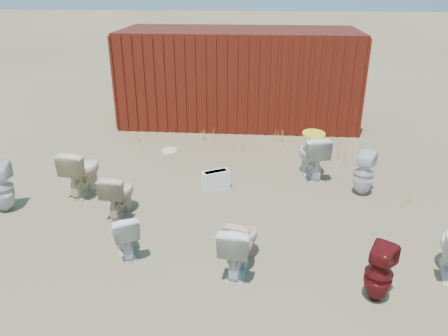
# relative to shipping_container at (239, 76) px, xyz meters

# --- Properties ---
(ground) EXTENTS (100.00, 100.00, 0.00)m
(ground) POSITION_rel_shipping_container_xyz_m (0.00, -5.20, -1.20)
(ground) COLOR brown
(ground) RESTS_ON ground
(shipping_container) EXTENTS (6.00, 2.40, 2.40)m
(shipping_container) POSITION_rel_shipping_container_xyz_m (0.00, 0.00, 0.00)
(shipping_container) COLOR #4F1A0D
(shipping_container) RESTS_ON ground
(toilet_front_a) EXTENTS (0.62, 0.73, 0.64)m
(toilet_front_a) POSITION_rel_shipping_container_xyz_m (-1.24, -6.47, -0.88)
(toilet_front_a) COLOR silver
(toilet_front_a) RESTS_ON ground
(toilet_front_pink) EXTENTS (0.54, 0.71, 0.64)m
(toilet_front_pink) POSITION_rel_shipping_container_xyz_m (0.42, -6.45, -0.88)
(toilet_front_pink) COLOR #E08C81
(toilet_front_pink) RESTS_ON ground
(toilet_front_c) EXTENTS (0.51, 0.77, 0.74)m
(toilet_front_c) POSITION_rel_shipping_container_xyz_m (0.36, -6.74, -0.83)
(toilet_front_c) COLOR silver
(toilet_front_c) RESTS_ON ground
(toilet_front_maroon) EXTENTS (0.47, 0.47, 0.74)m
(toilet_front_maroon) POSITION_rel_shipping_container_xyz_m (2.06, -7.15, -0.83)
(toilet_front_maroon) COLOR #580F11
(toilet_front_maroon) RESTS_ON ground
(toilet_back_a) EXTENTS (0.48, 0.48, 0.84)m
(toilet_back_a) POSITION_rel_shipping_container_xyz_m (-3.60, -5.42, -0.78)
(toilet_back_a) COLOR silver
(toilet_back_a) RESTS_ON ground
(toilet_back_beige_left) EXTENTS (0.60, 0.90, 0.85)m
(toilet_back_beige_left) POSITION_rel_shipping_container_xyz_m (-2.54, -4.66, -0.77)
(toilet_back_beige_left) COLOR beige
(toilet_back_beige_left) RESTS_ON ground
(toilet_back_beige_right) EXTENTS (0.48, 0.76, 0.73)m
(toilet_back_beige_right) POSITION_rel_shipping_container_xyz_m (-1.65, -5.36, -0.83)
(toilet_back_beige_right) COLOR #C1AB8D
(toilet_back_beige_right) RESTS_ON ground
(toilet_back_yellowlid) EXTENTS (0.66, 0.93, 0.86)m
(toilet_back_yellowlid) POSITION_rel_shipping_container_xyz_m (1.62, -3.56, -0.77)
(toilet_back_yellowlid) COLOR silver
(toilet_back_yellowlid) RESTS_ON ground
(toilet_back_e) EXTENTS (0.48, 0.48, 0.80)m
(toilet_back_e) POSITION_rel_shipping_container_xyz_m (2.46, -4.29, -0.80)
(toilet_back_e) COLOR silver
(toilet_back_e) RESTS_ON ground
(yellow_lid) EXTENTS (0.44, 0.54, 0.02)m
(yellow_lid) POSITION_rel_shipping_container_xyz_m (1.62, -3.56, -0.33)
(yellow_lid) COLOR yellow
(yellow_lid) RESTS_ON toilet_back_yellowlid
(loose_tank) EXTENTS (0.53, 0.42, 0.35)m
(loose_tank) POSITION_rel_shipping_container_xyz_m (-0.18, -4.30, -1.02)
(loose_tank) COLOR white
(loose_tank) RESTS_ON ground
(loose_lid_near) EXTENTS (0.47, 0.56, 0.02)m
(loose_lid_near) POSITION_rel_shipping_container_xyz_m (-0.20, -3.78, -1.19)
(loose_lid_near) COLOR tan
(loose_lid_near) RESTS_ON ground
(loose_lid_far) EXTENTS (0.37, 0.48, 0.02)m
(loose_lid_far) POSITION_rel_shipping_container_xyz_m (-1.41, -2.49, -1.19)
(loose_lid_far) COLOR beige
(loose_lid_far) RESTS_ON ground
(weed_clump_a) EXTENTS (0.36, 0.36, 0.26)m
(weed_clump_a) POSITION_rel_shipping_container_xyz_m (-2.26, -2.00, -1.07)
(weed_clump_a) COLOR #A8A543
(weed_clump_a) RESTS_ON ground
(weed_clump_b) EXTENTS (0.32, 0.32, 0.31)m
(weed_clump_b) POSITION_rel_shipping_container_xyz_m (0.14, -2.35, -1.05)
(weed_clump_b) COLOR #A8A543
(weed_clump_b) RESTS_ON ground
(weed_clump_c) EXTENTS (0.36, 0.36, 0.30)m
(weed_clump_c) POSITION_rel_shipping_container_xyz_m (2.41, -2.72, -1.05)
(weed_clump_c) COLOR #A8A543
(weed_clump_c) RESTS_ON ground
(weed_clump_d) EXTENTS (0.30, 0.30, 0.28)m
(weed_clump_d) POSITION_rel_shipping_container_xyz_m (-0.66, -1.70, -1.06)
(weed_clump_d) COLOR #A8A543
(weed_clump_d) RESTS_ON ground
(weed_clump_e) EXTENTS (0.34, 0.34, 0.30)m
(weed_clump_e) POSITION_rel_shipping_container_xyz_m (1.09, -1.70, -1.05)
(weed_clump_e) COLOR #A8A543
(weed_clump_e) RESTS_ON ground
(weed_clump_f) EXTENTS (0.28, 0.28, 0.22)m
(weed_clump_f) POSITION_rel_shipping_container_xyz_m (3.19, -4.66, -1.09)
(weed_clump_f) COLOR #A8A543
(weed_clump_f) RESTS_ON ground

